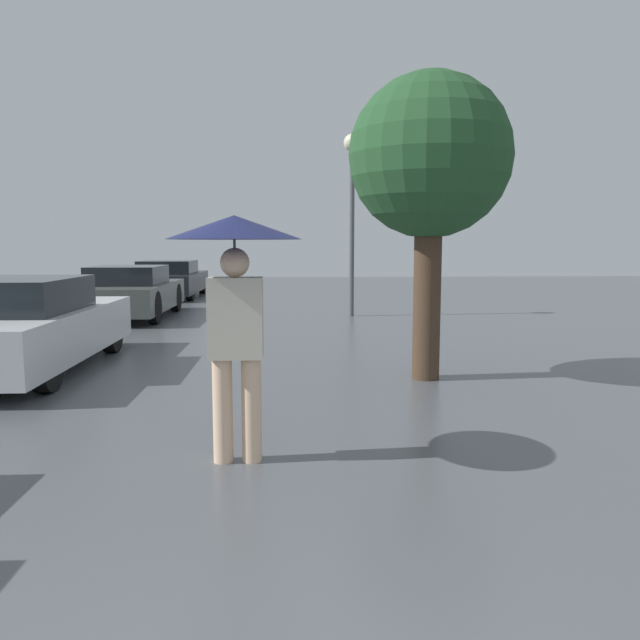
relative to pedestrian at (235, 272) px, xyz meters
name	(u,v)px	position (x,y,z in m)	size (l,w,h in m)	color
pedestrian	(235,272)	(0.00, 0.00, 0.00)	(0.98, 0.98, 1.82)	beige
parked_car_second	(17,326)	(-3.08, 3.55, -0.85)	(1.81, 4.13, 1.20)	silver
parked_car_third	(131,293)	(-3.09, 9.39, -0.86)	(1.70, 3.94, 1.15)	#4C514C
parked_car_farthest	(169,279)	(-3.25, 14.78, -0.88)	(1.81, 4.18, 1.12)	black
tree	(430,160)	(2.04, 2.79, 1.17)	(1.90, 1.90, 3.59)	#473323
street_lamp	(352,183)	(1.82, 9.43, 1.54)	(0.39, 0.39, 4.02)	#515456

